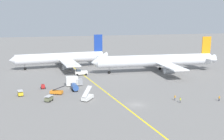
{
  "coord_description": "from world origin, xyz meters",
  "views": [
    {
      "loc": [
        -26.34,
        -66.13,
        24.09
      ],
      "look_at": [
        1.93,
        31.44,
        4.0
      ],
      "focal_mm": 41.82,
      "sensor_mm": 36.0,
      "label": 1
    }
  ],
  "objects_px": {
    "gse_catering_truck_tall": "(74,81)",
    "gse_fuel_bowser_stubby": "(74,87)",
    "pushback_tug": "(81,72)",
    "gse_belt_loader_portside": "(57,92)",
    "airliner_being_pushed": "(157,61)",
    "gse_stair_truck_yellow": "(87,97)",
    "gse_baggage_cart_near_cluster": "(20,93)",
    "ground_crew_marshaller_foreground": "(175,98)",
    "gse_gpu_cart_small": "(43,86)",
    "gse_baggage_cart_trailing": "(49,99)",
    "airliner_at_gate_left": "(62,58)",
    "ground_crew_wing_walker_right": "(219,98)",
    "ground_crew_ramp_agent_by_cones": "(180,100)"
  },
  "relations": [
    {
      "from": "gse_catering_truck_tall",
      "to": "gse_fuel_bowser_stubby",
      "type": "bearing_deg",
      "value": -96.19
    },
    {
      "from": "pushback_tug",
      "to": "gse_belt_loader_portside",
      "type": "distance_m",
      "value": 29.56
    },
    {
      "from": "airliner_being_pushed",
      "to": "pushback_tug",
      "type": "distance_m",
      "value": 34.89
    },
    {
      "from": "airliner_being_pushed",
      "to": "gse_stair_truck_yellow",
      "type": "distance_m",
      "value": 51.05
    },
    {
      "from": "gse_baggage_cart_near_cluster",
      "to": "gse_catering_truck_tall",
      "type": "bearing_deg",
      "value": 23.49
    },
    {
      "from": "airliner_being_pushed",
      "to": "gse_belt_loader_portside",
      "type": "height_order",
      "value": "airliner_being_pushed"
    },
    {
      "from": "airliner_being_pushed",
      "to": "ground_crew_marshaller_foreground",
      "type": "bearing_deg",
      "value": -108.27
    },
    {
      "from": "airliner_being_pushed",
      "to": "gse_gpu_cart_small",
      "type": "distance_m",
      "value": 53.62
    },
    {
      "from": "gse_stair_truck_yellow",
      "to": "gse_gpu_cart_small",
      "type": "bearing_deg",
      "value": 125.87
    },
    {
      "from": "gse_baggage_cart_trailing",
      "to": "gse_stair_truck_yellow",
      "type": "xyz_separation_m",
      "value": [
        11.16,
        -1.97,
        0.16
      ]
    },
    {
      "from": "gse_belt_loader_portside",
      "to": "gse_catering_truck_tall",
      "type": "height_order",
      "value": "gse_catering_truck_tall"
    },
    {
      "from": "gse_gpu_cart_small",
      "to": "gse_baggage_cart_near_cluster",
      "type": "distance_m",
      "value": 9.92
    },
    {
      "from": "gse_belt_loader_portside",
      "to": "gse_fuel_bowser_stubby",
      "type": "xyz_separation_m",
      "value": [
        6.2,
        2.88,
        0.51
      ]
    },
    {
      "from": "gse_baggage_cart_near_cluster",
      "to": "gse_fuel_bowser_stubby",
      "type": "distance_m",
      "value": 17.45
    },
    {
      "from": "pushback_tug",
      "to": "gse_belt_loader_portside",
      "type": "bearing_deg",
      "value": -114.74
    },
    {
      "from": "airliner_at_gate_left",
      "to": "gse_catering_truck_tall",
      "type": "relative_size",
      "value": 8.22
    },
    {
      "from": "ground_crew_marshaller_foreground",
      "to": "gse_baggage_cart_trailing",
      "type": "bearing_deg",
      "value": 165.13
    },
    {
      "from": "pushback_tug",
      "to": "gse_gpu_cart_small",
      "type": "relative_size",
      "value": 3.91
    },
    {
      "from": "pushback_tug",
      "to": "gse_belt_loader_portside",
      "type": "xyz_separation_m",
      "value": [
        -12.37,
        -26.85,
        -0.41
      ]
    },
    {
      "from": "ground_crew_marshaller_foreground",
      "to": "ground_crew_wing_walker_right",
      "type": "height_order",
      "value": "ground_crew_marshaller_foreground"
    },
    {
      "from": "gse_catering_truck_tall",
      "to": "ground_crew_marshaller_foreground",
      "type": "bearing_deg",
      "value": -44.17
    },
    {
      "from": "gse_stair_truck_yellow",
      "to": "gse_fuel_bowser_stubby",
      "type": "bearing_deg",
      "value": 100.59
    },
    {
      "from": "gse_baggage_cart_trailing",
      "to": "gse_belt_loader_portside",
      "type": "bearing_deg",
      "value": 68.27
    },
    {
      "from": "gse_baggage_cart_trailing",
      "to": "gse_catering_truck_tall",
      "type": "xyz_separation_m",
      "value": [
        9.65,
        16.2,
        0.9
      ]
    },
    {
      "from": "airliner_being_pushed",
      "to": "gse_fuel_bowser_stubby",
      "type": "distance_m",
      "value": 46.2
    },
    {
      "from": "gse_gpu_cart_small",
      "to": "gse_stair_truck_yellow",
      "type": "distance_m",
      "value": 21.24
    },
    {
      "from": "pushback_tug",
      "to": "gse_baggage_cart_near_cluster",
      "type": "distance_m",
      "value": 34.66
    },
    {
      "from": "pushback_tug",
      "to": "gse_gpu_cart_small",
      "type": "bearing_deg",
      "value": -131.52
    },
    {
      "from": "pushback_tug",
      "to": "gse_belt_loader_portside",
      "type": "relative_size",
      "value": 1.73
    },
    {
      "from": "gse_stair_truck_yellow",
      "to": "ground_crew_marshaller_foreground",
      "type": "xyz_separation_m",
      "value": [
        25.06,
        -7.64,
        -0.13
      ]
    },
    {
      "from": "airliner_being_pushed",
      "to": "ground_crew_marshaller_foreground",
      "type": "height_order",
      "value": "airliner_being_pushed"
    },
    {
      "from": "gse_gpu_cart_small",
      "to": "gse_fuel_bowser_stubby",
      "type": "relative_size",
      "value": 0.44
    },
    {
      "from": "gse_baggage_cart_near_cluster",
      "to": "gse_stair_truck_yellow",
      "type": "xyz_separation_m",
      "value": [
        19.58,
        -10.32,
        0.16
      ]
    },
    {
      "from": "gse_baggage_cart_trailing",
      "to": "gse_baggage_cart_near_cluster",
      "type": "xyz_separation_m",
      "value": [
        -8.42,
        8.34,
        0.0
      ]
    },
    {
      "from": "gse_baggage_cart_near_cluster",
      "to": "ground_crew_ramp_agent_by_cones",
      "type": "xyz_separation_m",
      "value": [
        44.98,
        -20.46,
        0.0
      ]
    },
    {
      "from": "gse_gpu_cart_small",
      "to": "ground_crew_marshaller_foreground",
      "type": "bearing_deg",
      "value": -33.53
    },
    {
      "from": "ground_crew_marshaller_foreground",
      "to": "ground_crew_ramp_agent_by_cones",
      "type": "distance_m",
      "value": 2.52
    },
    {
      "from": "pushback_tug",
      "to": "gse_catering_truck_tall",
      "type": "height_order",
      "value": "gse_catering_truck_tall"
    },
    {
      "from": "ground_crew_marshaller_foreground",
      "to": "ground_crew_ramp_agent_by_cones",
      "type": "height_order",
      "value": "ground_crew_marshaller_foreground"
    },
    {
      "from": "gse_stair_truck_yellow",
      "to": "ground_crew_wing_walker_right",
      "type": "relative_size",
      "value": 2.92
    },
    {
      "from": "ground_crew_marshaller_foreground",
      "to": "gse_belt_loader_portside",
      "type": "bearing_deg",
      "value": 153.69
    },
    {
      "from": "airliner_being_pushed",
      "to": "gse_baggage_cart_near_cluster",
      "type": "bearing_deg",
      "value": -158.51
    },
    {
      "from": "gse_baggage_cart_near_cluster",
      "to": "gse_fuel_bowser_stubby",
      "type": "relative_size",
      "value": 0.59
    },
    {
      "from": "gse_belt_loader_portside",
      "to": "gse_catering_truck_tall",
      "type": "relative_size",
      "value": 0.84
    },
    {
      "from": "gse_catering_truck_tall",
      "to": "ground_crew_wing_walker_right",
      "type": "relative_size",
      "value": 3.59
    },
    {
      "from": "gse_gpu_cart_small",
      "to": "ground_crew_ramp_agent_by_cones",
      "type": "relative_size",
      "value": 1.31
    },
    {
      "from": "airliner_being_pushed",
      "to": "gse_baggage_cart_near_cluster",
      "type": "relative_size",
      "value": 20.23
    },
    {
      "from": "airliner_at_gate_left",
      "to": "gse_baggage_cart_trailing",
      "type": "relative_size",
      "value": 15.31
    },
    {
      "from": "airliner_at_gate_left",
      "to": "ground_crew_wing_walker_right",
      "type": "distance_m",
      "value": 78.11
    },
    {
      "from": "airliner_at_gate_left",
      "to": "gse_baggage_cart_near_cluster",
      "type": "xyz_separation_m",
      "value": [
        -17.39,
        -45.11,
        -3.98
      ]
    }
  ]
}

